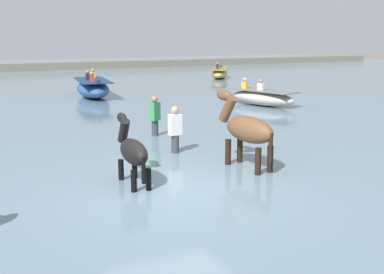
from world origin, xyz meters
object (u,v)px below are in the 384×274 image
at_px(boat_mid_channel, 93,88).
at_px(boat_near_starboard, 219,73).
at_px(boat_far_offshore, 262,97).
at_px(person_wading_close, 175,135).
at_px(horse_lead_bay, 247,131).
at_px(horse_trailing_black, 133,153).
at_px(person_onlooker_right, 155,121).

bearing_deg(boat_mid_channel, boat_near_starboard, 31.47).
relative_size(boat_far_offshore, person_wading_close, 2.13).
relative_size(horse_lead_bay, horse_trailing_black, 1.19).
bearing_deg(boat_near_starboard, person_wading_close, -122.21).
height_order(boat_far_offshore, person_wading_close, person_wading_close).
bearing_deg(horse_trailing_black, boat_near_starboard, 56.69).
height_order(horse_lead_bay, person_wading_close, horse_lead_bay).
bearing_deg(person_onlooker_right, horse_lead_bay, -82.28).
distance_m(horse_trailing_black, boat_mid_channel, 14.49).
xyz_separation_m(boat_near_starboard, boat_far_offshore, (-4.94, -12.62, 0.01)).
bearing_deg(boat_far_offshore, horse_lead_bay, -126.27).
bearing_deg(horse_lead_bay, person_wading_close, 114.00).
distance_m(horse_trailing_black, boat_near_starboard, 24.94).
height_order(boat_mid_channel, boat_near_starboard, boat_mid_channel).
distance_m(boat_near_starboard, boat_far_offshore, 13.55).
height_order(horse_lead_bay, boat_near_starboard, horse_lead_bay).
bearing_deg(horse_lead_bay, person_onlooker_right, 97.72).
bearing_deg(boat_near_starboard, horse_lead_bay, -117.76).
height_order(horse_trailing_black, boat_mid_channel, horse_trailing_black).
distance_m(boat_near_starboard, person_onlooker_right, 20.19).
xyz_separation_m(horse_lead_bay, boat_near_starboard, (10.95, 20.80, -0.52)).
bearing_deg(horse_lead_bay, horse_trailing_black, -179.13).
bearing_deg(horse_trailing_black, horse_lead_bay, 0.87).
bearing_deg(person_onlooker_right, horse_trailing_black, -117.04).
bearing_deg(horse_trailing_black, person_onlooker_right, 62.96).
bearing_deg(person_wading_close, boat_near_starboard, 57.79).
relative_size(boat_near_starboard, boat_far_offshore, 0.96).
xyz_separation_m(boat_far_offshore, person_onlooker_right, (-6.57, -3.96, 0.12)).
bearing_deg(boat_near_starboard, person_onlooker_right, -124.79).
bearing_deg(person_wading_close, boat_far_offshore, 41.86).
distance_m(horse_lead_bay, boat_mid_channel, 14.17).
relative_size(horse_lead_bay, person_wading_close, 1.30).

